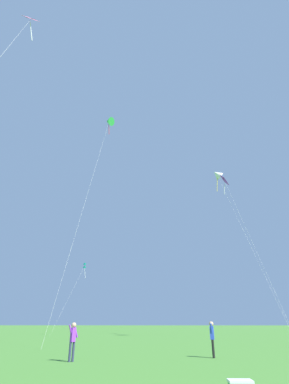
% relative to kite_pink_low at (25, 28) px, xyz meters
% --- Properties ---
extents(kite_pink_low, '(2.50, 9.99, 23.21)m').
position_rel_kite_pink_low_xyz_m(kite_pink_low, '(0.00, 0.00, 0.00)').
color(kite_pink_low, pink).
rests_on(kite_pink_low, ground_plane).
extents(kite_white_distant, '(4.38, 11.51, 24.09)m').
position_rel_kite_pink_low_xyz_m(kite_white_distant, '(18.65, 28.23, 2.44)').
color(kite_white_distant, white).
rests_on(kite_white_distant, ground_plane).
extents(kite_purple_streamer, '(2.80, 10.81, 21.03)m').
position_rel_kite_pink_low_xyz_m(kite_purple_streamer, '(18.77, 24.00, -1.42)').
color(kite_purple_streamer, purple).
rests_on(kite_purple_streamer, ground_plane).
extents(kite_green_small, '(2.95, 9.99, 26.71)m').
position_rel_kite_pink_low_xyz_m(kite_green_small, '(2.94, 17.85, 5.25)').
color(kite_green_small, green).
rests_on(kite_green_small, ground_plane).
extents(kite_teal_box, '(2.88, 5.89, 10.51)m').
position_rel_kite_pink_low_xyz_m(kite_teal_box, '(-2.65, 33.62, -10.91)').
color(kite_teal_box, teal).
rests_on(kite_teal_box, ground_plane).
extents(person_in_blue_jacket, '(0.47, 0.45, 1.76)m').
position_rel_kite_pink_low_xyz_m(person_in_blue_jacket, '(4.71, 2.16, -19.66)').
color(person_in_blue_jacket, '#2D3351').
rests_on(person_in_blue_jacket, ground_plane).
extents(person_far_back, '(0.25, 0.59, 1.81)m').
position_rel_kite_pink_low_xyz_m(person_far_back, '(11.97, 4.20, -19.63)').
color(person_far_back, black).
rests_on(person_far_back, ground_plane).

